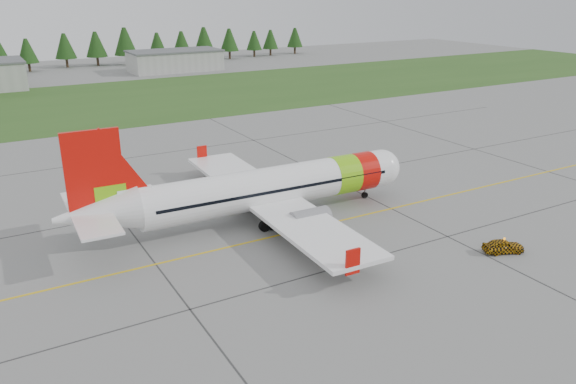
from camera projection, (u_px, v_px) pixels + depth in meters
ground at (360, 261)px, 46.92m from camera, size 320.00×320.00×0.00m
aircraft at (265, 189)px, 54.72m from camera, size 35.51×32.62×10.76m
follow_me_car at (505, 234)px, 47.93m from camera, size 1.64×1.76×3.51m
grass_strip at (117, 101)px, 113.73m from camera, size 320.00×50.00×0.03m
taxi_guideline at (309, 228)px, 53.43m from camera, size 120.00×0.25×0.02m
hangar_east at (175, 61)px, 153.87m from camera, size 24.00×12.00×5.20m
treeline at (65, 50)px, 157.65m from camera, size 160.00×8.00×10.00m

